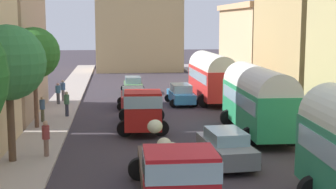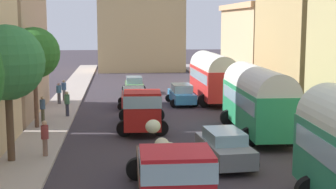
% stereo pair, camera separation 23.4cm
% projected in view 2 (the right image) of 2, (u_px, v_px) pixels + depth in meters
% --- Properties ---
extents(ground_plane, '(154.00, 154.00, 0.00)m').
position_uv_depth(ground_plane, '(159.00, 105.00, 37.54)').
color(ground_plane, '#3A3339').
extents(sidewalk_left, '(2.50, 70.00, 0.14)m').
position_uv_depth(sidewalk_left, '(63.00, 106.00, 36.79)').
color(sidewalk_left, '#B4A59A').
rests_on(sidewalk_left, ground).
extents(sidewalk_right, '(2.50, 70.00, 0.14)m').
position_uv_depth(sidewalk_right, '(251.00, 103.00, 38.27)').
color(sidewalk_right, '#9D9291').
rests_on(sidewalk_right, ground).
extents(building_right_2, '(6.34, 10.60, 11.25)m').
position_uv_depth(building_right_2, '(312.00, 31.00, 36.43)').
color(building_right_2, tan).
rests_on(building_right_2, ground).
extents(building_right_3, '(6.36, 13.25, 8.11)m').
position_uv_depth(building_right_3, '(263.00, 45.00, 48.71)').
color(building_right_3, '#D4B788').
rests_on(building_right_3, ground).
extents(distant_church, '(11.01, 6.34, 21.15)m').
position_uv_depth(distant_church, '(141.00, 14.00, 62.95)').
color(distant_church, tan).
rests_on(distant_church, ground).
extents(parked_bus_1, '(3.30, 8.28, 3.86)m').
position_uv_depth(parked_bus_1, '(258.00, 98.00, 27.29)').
color(parked_bus_1, '#2B9D61').
rests_on(parked_bus_1, ground).
extents(parked_bus_2, '(3.28, 8.24, 3.88)m').
position_uv_depth(parked_bus_2, '(212.00, 75.00, 38.94)').
color(parked_bus_2, red).
rests_on(parked_bus_2, ground).
extents(cargo_truck_0, '(3.18, 7.38, 2.43)m').
position_uv_depth(cargo_truck_0, '(171.00, 172.00, 16.61)').
color(cargo_truck_0, red).
rests_on(cargo_truck_0, ground).
extents(cargo_truck_1, '(3.06, 6.64, 2.54)m').
position_uv_depth(cargo_truck_1, '(142.00, 109.00, 28.28)').
color(cargo_truck_1, '#B31C17').
rests_on(cargo_truck_1, ground).
extents(car_0, '(2.43, 4.09, 1.51)m').
position_uv_depth(car_0, '(134.00, 97.00, 36.46)').
color(car_0, '#AD2C2E').
rests_on(car_0, ground).
extents(car_1, '(2.17, 3.83, 1.50)m').
position_uv_depth(car_1, '(134.00, 85.00, 43.73)').
color(car_1, '#568B54').
rests_on(car_1, ground).
extents(car_2, '(2.48, 4.38, 1.55)m').
position_uv_depth(car_2, '(224.00, 147.00, 21.85)').
color(car_2, gray).
rests_on(car_2, ground).
extents(car_3, '(2.30, 4.22, 1.57)m').
position_uv_depth(car_3, '(182.00, 94.00, 37.88)').
color(car_3, '#388ECD').
rests_on(car_3, ground).
extents(pedestrian_0, '(0.53, 0.53, 1.80)m').
position_uv_depth(pedestrian_0, '(64.00, 90.00, 38.74)').
color(pedestrian_0, slate).
rests_on(pedestrian_0, ground).
extents(pedestrian_1, '(0.46, 0.46, 1.80)m').
position_uv_depth(pedestrian_1, '(67.00, 103.00, 32.35)').
color(pedestrian_1, '#2F3243').
rests_on(pedestrian_1, ground).
extents(pedestrian_2, '(0.47, 0.47, 1.82)m').
position_uv_depth(pedestrian_2, '(45.00, 137.00, 22.66)').
color(pedestrian_2, '#806053').
rests_on(pedestrian_2, ground).
extents(pedestrian_3, '(0.41, 0.41, 1.76)m').
position_uv_depth(pedestrian_3, '(59.00, 93.00, 37.19)').
color(pedestrian_3, '#403F46').
rests_on(pedestrian_3, ground).
extents(pedestrian_4, '(0.47, 0.47, 1.73)m').
position_uv_depth(pedestrian_4, '(43.00, 108.00, 30.57)').
color(pedestrian_4, brown).
rests_on(pedestrian_4, ground).
extents(roadside_tree_1, '(3.32, 3.32, 6.22)m').
position_uv_depth(roadside_tree_1, '(7.00, 63.00, 21.39)').
color(roadside_tree_1, brown).
rests_on(roadside_tree_1, ground).
extents(roadside_tree_2, '(3.00, 3.00, 6.04)m').
position_uv_depth(roadside_tree_2, '(34.00, 53.00, 28.40)').
color(roadside_tree_2, brown).
rests_on(roadside_tree_2, ground).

